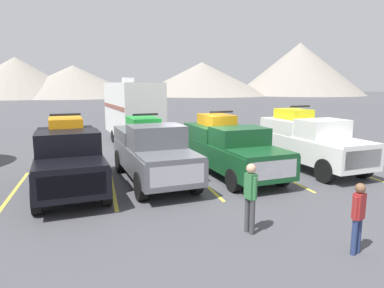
{
  "coord_description": "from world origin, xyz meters",
  "views": [
    {
      "loc": [
        -3.74,
        -12.62,
        3.63
      ],
      "look_at": [
        0.0,
        0.78,
        1.2
      ],
      "focal_mm": 32.32,
      "sensor_mm": 36.0,
      "label": 1
    }
  ],
  "objects_px": {
    "pickup_truck_b": "(152,150)",
    "pickup_truck_c": "(230,147)",
    "pickup_truck_d": "(310,141)",
    "pickup_truck_a": "(68,156)",
    "camper_trailer_a": "(132,109)",
    "person_b": "(358,214)",
    "person_a": "(250,194)"
  },
  "relations": [
    {
      "from": "pickup_truck_b",
      "to": "pickup_truck_c",
      "type": "bearing_deg",
      "value": 1.85
    },
    {
      "from": "pickup_truck_d",
      "to": "pickup_truck_a",
      "type": "bearing_deg",
      "value": -177.14
    },
    {
      "from": "pickup_truck_b",
      "to": "pickup_truck_c",
      "type": "xyz_separation_m",
      "value": [
        3.19,
        0.1,
        -0.05
      ]
    },
    {
      "from": "camper_trailer_a",
      "to": "pickup_truck_d",
      "type": "bearing_deg",
      "value": -52.63
    },
    {
      "from": "pickup_truck_d",
      "to": "camper_trailer_a",
      "type": "height_order",
      "value": "camper_trailer_a"
    },
    {
      "from": "pickup_truck_a",
      "to": "person_b",
      "type": "bearing_deg",
      "value": -46.04
    },
    {
      "from": "pickup_truck_c",
      "to": "pickup_truck_b",
      "type": "bearing_deg",
      "value": -178.15
    },
    {
      "from": "pickup_truck_b",
      "to": "person_a",
      "type": "height_order",
      "value": "pickup_truck_b"
    },
    {
      "from": "pickup_truck_a",
      "to": "pickup_truck_b",
      "type": "distance_m",
      "value": 2.97
    },
    {
      "from": "pickup_truck_d",
      "to": "camper_trailer_a",
      "type": "relative_size",
      "value": 0.72
    },
    {
      "from": "pickup_truck_d",
      "to": "pickup_truck_c",
      "type": "bearing_deg",
      "value": 178.71
    },
    {
      "from": "pickup_truck_d",
      "to": "camper_trailer_a",
      "type": "distance_m",
      "value": 10.96
    },
    {
      "from": "pickup_truck_c",
      "to": "person_b",
      "type": "relative_size",
      "value": 3.69
    },
    {
      "from": "pickup_truck_a",
      "to": "camper_trailer_a",
      "type": "height_order",
      "value": "camper_trailer_a"
    },
    {
      "from": "pickup_truck_a",
      "to": "person_b",
      "type": "distance_m",
      "value": 9.0
    },
    {
      "from": "person_b",
      "to": "pickup_truck_c",
      "type": "bearing_deg",
      "value": 90.97
    },
    {
      "from": "pickup_truck_c",
      "to": "person_a",
      "type": "distance_m",
      "value": 5.69
    },
    {
      "from": "camper_trailer_a",
      "to": "pickup_truck_c",
      "type": "bearing_deg",
      "value": -70.87
    },
    {
      "from": "pickup_truck_a",
      "to": "pickup_truck_b",
      "type": "relative_size",
      "value": 0.95
    },
    {
      "from": "pickup_truck_a",
      "to": "person_b",
      "type": "relative_size",
      "value": 3.48
    },
    {
      "from": "pickup_truck_c",
      "to": "pickup_truck_d",
      "type": "bearing_deg",
      "value": -1.29
    },
    {
      "from": "camper_trailer_a",
      "to": "pickup_truck_b",
      "type": "bearing_deg",
      "value": -91.4
    },
    {
      "from": "pickup_truck_a",
      "to": "person_a",
      "type": "bearing_deg",
      "value": -47.4
    },
    {
      "from": "pickup_truck_b",
      "to": "person_b",
      "type": "relative_size",
      "value": 3.67
    },
    {
      "from": "person_a",
      "to": "pickup_truck_c",
      "type": "bearing_deg",
      "value": 73.3
    },
    {
      "from": "person_b",
      "to": "person_a",
      "type": "bearing_deg",
      "value": 137.77
    },
    {
      "from": "pickup_truck_a",
      "to": "person_b",
      "type": "xyz_separation_m",
      "value": [
        6.25,
        -6.48,
        -0.28
      ]
    },
    {
      "from": "pickup_truck_a",
      "to": "pickup_truck_d",
      "type": "bearing_deg",
      "value": 2.86
    },
    {
      "from": "camper_trailer_a",
      "to": "person_b",
      "type": "bearing_deg",
      "value": -78.79
    },
    {
      "from": "pickup_truck_a",
      "to": "pickup_truck_c",
      "type": "height_order",
      "value": "pickup_truck_a"
    },
    {
      "from": "pickup_truck_b",
      "to": "camper_trailer_a",
      "type": "relative_size",
      "value": 0.78
    },
    {
      "from": "person_b",
      "to": "pickup_truck_a",
      "type": "bearing_deg",
      "value": 133.96
    }
  ]
}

